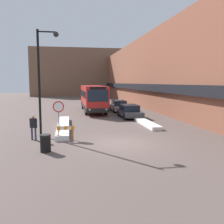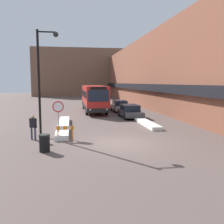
{
  "view_description": "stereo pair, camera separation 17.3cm",
  "coord_description": "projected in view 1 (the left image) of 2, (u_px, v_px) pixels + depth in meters",
  "views": [
    {
      "loc": [
        -3.12,
        -14.69,
        3.72
      ],
      "look_at": [
        0.28,
        4.87,
        1.35
      ],
      "focal_mm": 40.0,
      "sensor_mm": 36.0,
      "label": 1
    },
    {
      "loc": [
        -2.95,
        -14.72,
        3.72
      ],
      "look_at": [
        0.28,
        4.87,
        1.35
      ],
      "focal_mm": 40.0,
      "sensor_mm": 36.0,
      "label": 2
    }
  ],
  "objects": [
    {
      "name": "parked_car_front",
      "position": [
        129.0,
        111.0,
        26.45
      ],
      "size": [
        1.92,
        4.67,
        1.36
      ],
      "color": "#38383D",
      "rests_on": "ground_plane"
    },
    {
      "name": "building_row_right",
      "position": [
        151.0,
        73.0,
        39.91
      ],
      "size": [
        5.5,
        60.0,
        10.39
      ],
      "color": "brown",
      "rests_on": "ground_plane"
    },
    {
      "name": "building_backdrop_far",
      "position": [
        80.0,
        73.0,
        69.34
      ],
      "size": [
        26.0,
        8.0,
        12.77
      ],
      "color": "brown",
      "rests_on": "ground_plane"
    },
    {
      "name": "city_bus",
      "position": [
        93.0,
        97.0,
        31.89
      ],
      "size": [
        2.54,
        11.31,
        3.28
      ],
      "color": "red",
      "rests_on": "ground_plane"
    },
    {
      "name": "snow_bank_left",
      "position": [
        63.0,
        126.0,
        20.26
      ],
      "size": [
        0.9,
        9.24,
        0.35
      ],
      "color": "silver",
      "rests_on": "ground_plane"
    },
    {
      "name": "parked_car_back",
      "position": [
        119.0,
        106.0,
        31.96
      ],
      "size": [
        1.85,
        4.32,
        1.41
      ],
      "color": "#B7B7BC",
      "rests_on": "ground_plane"
    },
    {
      "name": "ground_plane",
      "position": [
        121.0,
        143.0,
        15.35
      ],
      "size": [
        160.0,
        160.0,
        0.0
      ],
      "primitive_type": "plane",
      "color": "brown"
    },
    {
      "name": "street_lamp",
      "position": [
        43.0,
        72.0,
        16.88
      ],
      "size": [
        1.46,
        0.36,
        7.23
      ],
      "color": "black",
      "rests_on": "ground_plane"
    },
    {
      "name": "stop_sign",
      "position": [
        59.0,
        111.0,
        16.98
      ],
      "size": [
        0.76,
        0.08,
        2.45
      ],
      "color": "gray",
      "rests_on": "ground_plane"
    },
    {
      "name": "pedestrian",
      "position": [
        33.0,
        125.0,
        16.09
      ],
      "size": [
        0.48,
        0.4,
        1.64
      ],
      "rotation": [
        0.0,
        0.0,
        -0.56
      ],
      "color": "#333851",
      "rests_on": "ground_plane"
    },
    {
      "name": "construction_barricade",
      "position": [
        66.0,
        130.0,
        15.95
      ],
      "size": [
        1.1,
        0.06,
        0.94
      ],
      "color": "orange",
      "rests_on": "ground_plane"
    },
    {
      "name": "snow_bank_right",
      "position": [
        147.0,
        123.0,
        21.93
      ],
      "size": [
        0.9,
        5.62,
        0.29
      ],
      "color": "silver",
      "rests_on": "ground_plane"
    },
    {
      "name": "trash_bin",
      "position": [
        45.0,
        143.0,
        13.35
      ],
      "size": [
        0.59,
        0.59,
        0.95
      ],
      "color": "black",
      "rests_on": "ground_plane"
    }
  ]
}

